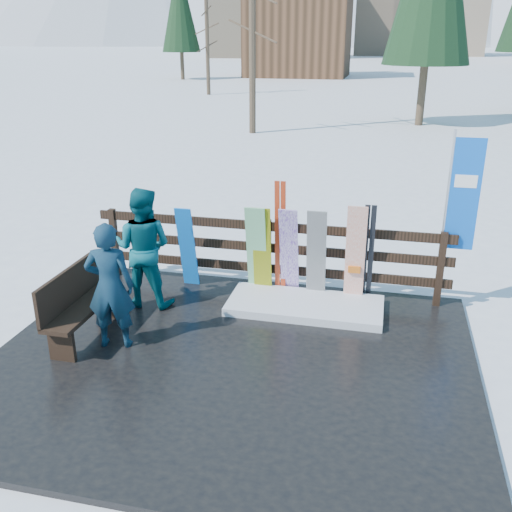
% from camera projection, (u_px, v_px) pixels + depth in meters
% --- Properties ---
extents(ground, '(700.00, 700.00, 0.00)m').
position_uv_depth(ground, '(231.00, 365.00, 7.16)').
color(ground, white).
rests_on(ground, ground).
extents(deck, '(6.00, 5.00, 0.08)m').
position_uv_depth(deck, '(231.00, 362.00, 7.15)').
color(deck, black).
rests_on(deck, ground).
extents(fence, '(5.60, 0.10, 1.15)m').
position_uv_depth(fence, '(267.00, 250.00, 8.89)').
color(fence, black).
rests_on(fence, deck).
extents(snow_patch, '(2.27, 1.00, 0.12)m').
position_uv_depth(snow_patch, '(305.00, 306.00, 8.42)').
color(snow_patch, white).
rests_on(snow_patch, deck).
extents(bench, '(0.41, 1.50, 0.97)m').
position_uv_depth(bench, '(78.00, 302.00, 7.49)').
color(bench, black).
rests_on(bench, deck).
extents(snowboard_0, '(0.26, 0.32, 1.36)m').
position_uv_depth(snowboard_0, '(187.00, 247.00, 8.95)').
color(snowboard_0, blue).
rests_on(snowboard_0, deck).
extents(snowboard_1, '(0.31, 0.30, 1.44)m').
position_uv_depth(snowboard_1, '(256.00, 251.00, 8.70)').
color(snowboard_1, silver).
rests_on(snowboard_1, deck).
extents(snowboard_2, '(0.28, 0.23, 1.43)m').
position_uv_depth(snowboard_2, '(262.00, 251.00, 8.68)').
color(snowboard_2, '#F8FE0E').
rests_on(snowboard_2, deck).
extents(snowboard_3, '(0.28, 0.42, 1.46)m').
position_uv_depth(snowboard_3, '(289.00, 253.00, 8.59)').
color(snowboard_3, white).
rests_on(snowboard_3, deck).
extents(snowboard_4, '(0.29, 0.23, 1.44)m').
position_uv_depth(snowboard_4, '(316.00, 256.00, 8.51)').
color(snowboard_4, black).
rests_on(snowboard_4, deck).
extents(snowboard_5, '(0.29, 0.20, 1.54)m').
position_uv_depth(snowboard_5, '(355.00, 255.00, 8.37)').
color(snowboard_5, white).
rests_on(snowboard_5, deck).
extents(ski_pair_a, '(0.16, 0.18, 1.83)m').
position_uv_depth(ski_pair_a, '(280.00, 239.00, 8.62)').
color(ski_pair_a, '#B83416').
rests_on(ski_pair_a, deck).
extents(ski_pair_b, '(0.17, 0.28, 1.57)m').
position_uv_depth(ski_pair_b, '(368.00, 254.00, 8.39)').
color(ski_pair_b, black).
rests_on(ski_pair_b, deck).
extents(rental_flag, '(0.45, 0.04, 2.60)m').
position_uv_depth(rental_flag, '(459.00, 201.00, 8.02)').
color(rental_flag, silver).
rests_on(rental_flag, deck).
extents(person_front, '(0.68, 0.52, 1.67)m').
position_uv_depth(person_front, '(110.00, 286.00, 7.18)').
color(person_front, '#133D4E').
rests_on(person_front, deck).
extents(person_back, '(0.88, 0.69, 1.79)m').
position_uv_depth(person_back, '(143.00, 247.00, 8.32)').
color(person_back, '#095563').
rests_on(person_back, deck).
extents(resort_buildings, '(73.00, 87.60, 22.60)m').
position_uv_depth(resort_buildings, '(397.00, 3.00, 108.29)').
color(resort_buildings, tan).
rests_on(resort_buildings, ground).
extents(trees, '(41.93, 68.81, 12.97)m').
position_uv_depth(trees, '(438.00, 12.00, 46.27)').
color(trees, '#382B1E').
rests_on(trees, ground).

